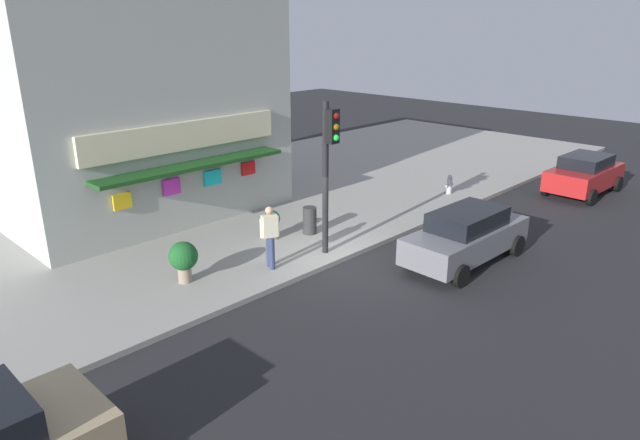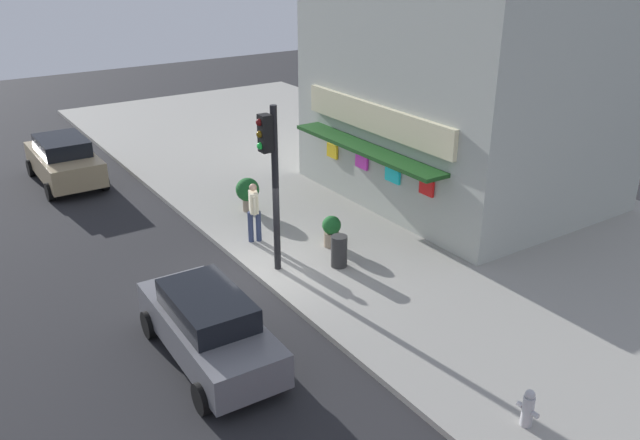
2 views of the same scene
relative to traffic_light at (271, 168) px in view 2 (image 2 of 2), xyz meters
name	(u,v)px [view 2 (image 2 of 2)]	position (x,y,z in m)	size (l,w,h in m)	color
ground_plane	(257,280)	(0.03, -0.56, -3.05)	(65.13, 65.13, 0.00)	#232326
sidewalk	(443,222)	(0.03, 6.20, -2.98)	(43.42, 13.51, 0.15)	gray
corner_building	(463,86)	(-1.68, 8.36, 0.83)	(9.22, 8.17, 7.48)	#ADB2A8
traffic_light	(271,168)	(0.00, 0.00, 0.00)	(0.32, 0.58, 4.51)	black
fire_hydrant	(528,408)	(7.93, 0.80, -2.53)	(0.46, 0.22, 0.78)	#B2B2B7
trash_can	(339,251)	(0.80, 1.59, -2.46)	(0.45, 0.45, 0.89)	#2D2D2D
pedestrian	(254,210)	(-1.89, 0.43, -1.90)	(0.57, 0.42, 1.81)	navy
potted_plant_by_doorway	(248,191)	(-4.09, 1.37, -2.22)	(0.77, 0.77, 1.13)	gray
potted_plant_by_window	(332,230)	(-0.36, 2.13, -2.40)	(0.55, 0.55, 0.93)	gray
parked_car_grey	(209,326)	(2.60, -3.08, -2.23)	(4.44, 1.97, 1.61)	slate
parked_car_tan	(64,160)	(-10.59, -2.83, -2.17)	(4.40, 2.11, 1.73)	#9E8966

